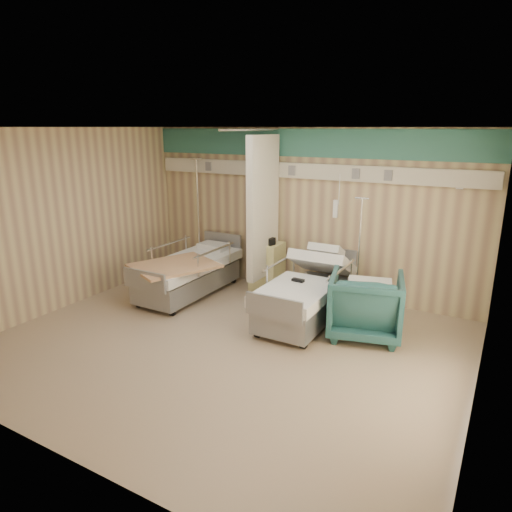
# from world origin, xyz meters

# --- Properties ---
(ground) EXTENTS (6.00, 5.00, 0.00)m
(ground) POSITION_xyz_m (0.00, 0.00, 0.00)
(ground) COLOR gray
(ground) RESTS_ON ground
(room_walls) EXTENTS (6.04, 5.04, 2.82)m
(room_walls) POSITION_xyz_m (-0.03, 0.25, 1.86)
(room_walls) COLOR tan
(room_walls) RESTS_ON ground
(bed_right) EXTENTS (1.00, 2.16, 0.63)m
(bed_right) POSITION_xyz_m (0.60, 1.30, 0.32)
(bed_right) COLOR silver
(bed_right) RESTS_ON ground
(bed_left) EXTENTS (1.00, 2.16, 0.63)m
(bed_left) POSITION_xyz_m (-1.60, 1.30, 0.32)
(bed_left) COLOR silver
(bed_left) RESTS_ON ground
(bedside_cabinet) EXTENTS (0.50, 0.48, 0.85)m
(bedside_cabinet) POSITION_xyz_m (-0.55, 2.20, 0.42)
(bedside_cabinet) COLOR #DBD588
(bedside_cabinet) RESTS_ON ground
(visitor_armchair) EXTENTS (1.17, 1.19, 0.90)m
(visitor_armchair) POSITION_xyz_m (1.51, 1.21, 0.45)
(visitor_armchair) COLOR #204E50
(visitor_armchair) RESTS_ON ground
(waffle_blanket) EXTENTS (0.69, 0.64, 0.07)m
(waffle_blanket) POSITION_xyz_m (1.55, 1.22, 0.93)
(waffle_blanket) COLOR silver
(waffle_blanket) RESTS_ON visitor_armchair
(iv_stand_right) EXTENTS (0.32, 0.32, 1.78)m
(iv_stand_right) POSITION_xyz_m (1.10, 2.14, 0.36)
(iv_stand_right) COLOR silver
(iv_stand_right) RESTS_ON ground
(iv_stand_left) EXTENTS (0.40, 0.40, 2.25)m
(iv_stand_left) POSITION_xyz_m (-2.08, 2.28, 0.46)
(iv_stand_left) COLOR silver
(iv_stand_left) RESTS_ON ground
(call_remote) EXTENTS (0.19, 0.09, 0.04)m
(call_remote) POSITION_xyz_m (0.51, 1.17, 0.65)
(call_remote) COLOR black
(call_remote) RESTS_ON bed_right
(tan_blanket) EXTENTS (1.42, 1.56, 0.04)m
(tan_blanket) POSITION_xyz_m (-1.52, 0.84, 0.65)
(tan_blanket) COLOR tan
(tan_blanket) RESTS_ON bed_left
(toiletry_bag) EXTENTS (0.26, 0.19, 0.13)m
(toiletry_bag) POSITION_xyz_m (-0.50, 2.12, 0.91)
(toiletry_bag) COLOR black
(toiletry_bag) RESTS_ON bedside_cabinet
(white_cup) EXTENTS (0.08, 0.08, 0.12)m
(white_cup) POSITION_xyz_m (-0.65, 2.20, 0.91)
(white_cup) COLOR white
(white_cup) RESTS_ON bedside_cabinet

